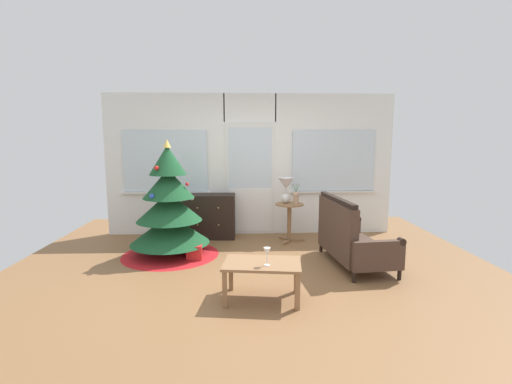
{
  "coord_description": "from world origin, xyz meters",
  "views": [
    {
      "loc": [
        -0.15,
        -4.68,
        1.77
      ],
      "look_at": [
        0.05,
        0.55,
        1.0
      ],
      "focal_mm": 26.01,
      "sensor_mm": 36.0,
      "label": 1
    }
  ],
  "objects_px": {
    "settee_sofa": "(349,239)",
    "table_lamp": "(286,187)",
    "coffee_table": "(262,268)",
    "side_table": "(289,215)",
    "flower_vase": "(296,197)",
    "dresser_cabinet": "(209,216)",
    "gift_box": "(195,252)",
    "christmas_tree": "(169,214)",
    "wine_glass": "(267,252)"
  },
  "relations": [
    {
      "from": "settee_sofa",
      "to": "table_lamp",
      "type": "relative_size",
      "value": 3.31
    },
    {
      "from": "wine_glass",
      "to": "gift_box",
      "type": "relative_size",
      "value": 0.87
    },
    {
      "from": "settee_sofa",
      "to": "table_lamp",
      "type": "distance_m",
      "value": 1.55
    },
    {
      "from": "dresser_cabinet",
      "to": "table_lamp",
      "type": "bearing_deg",
      "value": -11.59
    },
    {
      "from": "coffee_table",
      "to": "side_table",
      "type": "bearing_deg",
      "value": 75.51
    },
    {
      "from": "christmas_tree",
      "to": "settee_sofa",
      "type": "bearing_deg",
      "value": -11.66
    },
    {
      "from": "side_table",
      "to": "table_lamp",
      "type": "bearing_deg",
      "value": 146.31
    },
    {
      "from": "table_lamp",
      "to": "wine_glass",
      "type": "relative_size",
      "value": 2.26
    },
    {
      "from": "christmas_tree",
      "to": "side_table",
      "type": "distance_m",
      "value": 2.02
    },
    {
      "from": "table_lamp",
      "to": "settee_sofa",
      "type": "bearing_deg",
      "value": -58.65
    },
    {
      "from": "dresser_cabinet",
      "to": "christmas_tree",
      "type": "bearing_deg",
      "value": -117.76
    },
    {
      "from": "settee_sofa",
      "to": "gift_box",
      "type": "height_order",
      "value": "settee_sofa"
    },
    {
      "from": "christmas_tree",
      "to": "flower_vase",
      "type": "relative_size",
      "value": 4.98
    },
    {
      "from": "flower_vase",
      "to": "side_table",
      "type": "bearing_deg",
      "value": 149.04
    },
    {
      "from": "dresser_cabinet",
      "to": "flower_vase",
      "type": "bearing_deg",
      "value": -14.06
    },
    {
      "from": "side_table",
      "to": "table_lamp",
      "type": "xyz_separation_m",
      "value": [
        -0.06,
        0.04,
        0.47
      ]
    },
    {
      "from": "table_lamp",
      "to": "flower_vase",
      "type": "distance_m",
      "value": 0.25
    },
    {
      "from": "settee_sofa",
      "to": "flower_vase",
      "type": "xyz_separation_m",
      "value": [
        -0.59,
        1.13,
        0.4
      ]
    },
    {
      "from": "settee_sofa",
      "to": "flower_vase",
      "type": "height_order",
      "value": "flower_vase"
    },
    {
      "from": "table_lamp",
      "to": "gift_box",
      "type": "bearing_deg",
      "value": -146.5
    },
    {
      "from": "flower_vase",
      "to": "wine_glass",
      "type": "relative_size",
      "value": 1.79
    },
    {
      "from": "side_table",
      "to": "flower_vase",
      "type": "height_order",
      "value": "flower_vase"
    },
    {
      "from": "christmas_tree",
      "to": "table_lamp",
      "type": "bearing_deg",
      "value": 20.86
    },
    {
      "from": "wine_glass",
      "to": "gift_box",
      "type": "bearing_deg",
      "value": 123.25
    },
    {
      "from": "christmas_tree",
      "to": "flower_vase",
      "type": "bearing_deg",
      "value": 16.72
    },
    {
      "from": "dresser_cabinet",
      "to": "settee_sofa",
      "type": "distance_m",
      "value": 2.57
    },
    {
      "from": "side_table",
      "to": "coffee_table",
      "type": "xyz_separation_m",
      "value": [
        -0.59,
        -2.28,
        -0.11
      ]
    },
    {
      "from": "dresser_cabinet",
      "to": "table_lamp",
      "type": "xyz_separation_m",
      "value": [
        1.33,
        -0.27,
        0.56
      ]
    },
    {
      "from": "wine_glass",
      "to": "dresser_cabinet",
      "type": "bearing_deg",
      "value": 107.43
    },
    {
      "from": "table_lamp",
      "to": "gift_box",
      "type": "relative_size",
      "value": 1.97
    },
    {
      "from": "settee_sofa",
      "to": "gift_box",
      "type": "bearing_deg",
      "value": 172.69
    },
    {
      "from": "dresser_cabinet",
      "to": "settee_sofa",
      "type": "bearing_deg",
      "value": -35.94
    },
    {
      "from": "wine_glass",
      "to": "christmas_tree",
      "type": "bearing_deg",
      "value": 128.33
    },
    {
      "from": "christmas_tree",
      "to": "flower_vase",
      "type": "height_order",
      "value": "christmas_tree"
    },
    {
      "from": "dresser_cabinet",
      "to": "coffee_table",
      "type": "bearing_deg",
      "value": -72.87
    },
    {
      "from": "flower_vase",
      "to": "wine_glass",
      "type": "bearing_deg",
      "value": -105.51
    },
    {
      "from": "christmas_tree",
      "to": "dresser_cabinet",
      "type": "relative_size",
      "value": 1.92
    },
    {
      "from": "christmas_tree",
      "to": "gift_box",
      "type": "xyz_separation_m",
      "value": [
        0.4,
        -0.25,
        -0.52
      ]
    },
    {
      "from": "christmas_tree",
      "to": "dresser_cabinet",
      "type": "xyz_separation_m",
      "value": [
        0.51,
        0.97,
        -0.25
      ]
    },
    {
      "from": "settee_sofa",
      "to": "flower_vase",
      "type": "relative_size",
      "value": 4.17
    },
    {
      "from": "dresser_cabinet",
      "to": "table_lamp",
      "type": "relative_size",
      "value": 2.06
    },
    {
      "from": "dresser_cabinet",
      "to": "side_table",
      "type": "height_order",
      "value": "dresser_cabinet"
    },
    {
      "from": "dresser_cabinet",
      "to": "coffee_table",
      "type": "xyz_separation_m",
      "value": [
        0.8,
        -2.59,
        -0.03
      ]
    },
    {
      "from": "settee_sofa",
      "to": "wine_glass",
      "type": "distance_m",
      "value": 1.72
    },
    {
      "from": "christmas_tree",
      "to": "flower_vase",
      "type": "xyz_separation_m",
      "value": [
        2.0,
        0.6,
        0.14
      ]
    },
    {
      "from": "dresser_cabinet",
      "to": "side_table",
      "type": "distance_m",
      "value": 1.42
    },
    {
      "from": "christmas_tree",
      "to": "table_lamp",
      "type": "xyz_separation_m",
      "value": [
        1.84,
        0.7,
        0.31
      ]
    },
    {
      "from": "coffee_table",
      "to": "settee_sofa",
      "type": "bearing_deg",
      "value": 40.21
    },
    {
      "from": "table_lamp",
      "to": "wine_glass",
      "type": "distance_m",
      "value": 2.49
    },
    {
      "from": "settee_sofa",
      "to": "flower_vase",
      "type": "bearing_deg",
      "value": 117.56
    }
  ]
}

